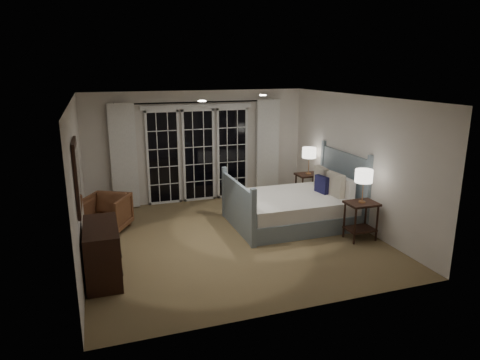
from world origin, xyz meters
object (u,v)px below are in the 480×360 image
object	(u,v)px
nightstand_right	(308,184)
armchair	(107,213)
lamp_left	(364,176)
nightstand_left	(361,215)
lamp_right	(309,153)
bed	(295,207)
dresser	(102,252)

from	to	relation	value
nightstand_right	armchair	bearing A→B (deg)	-175.85
nightstand_right	armchair	distance (m)	4.38
lamp_left	nightstand_left	bearing A→B (deg)	165.96
lamp_left	lamp_right	bearing A→B (deg)	87.11
nightstand_left	nightstand_right	world-z (taller)	nightstand_left
bed	nightstand_left	size ratio (longest dim) A/B	3.36
lamp_left	dresser	world-z (taller)	lamp_left
bed	nightstand_right	bearing A→B (deg)	52.31
lamp_right	armchair	bearing A→B (deg)	-175.85
armchair	dresser	bearing A→B (deg)	-65.45
lamp_right	armchair	world-z (taller)	lamp_right
nightstand_left	nightstand_right	size ratio (longest dim) A/B	1.02
nightstand_left	dresser	distance (m)	4.39
bed	dresser	size ratio (longest dim) A/B	2.03
nightstand_right	lamp_right	size ratio (longest dim) A/B	1.13
bed	dresser	world-z (taller)	bed
bed	armchair	xyz separation A→B (m)	(-3.51, 0.79, 0.01)
lamp_right	nightstand_left	bearing A→B (deg)	-92.89
lamp_right	dresser	world-z (taller)	lamp_right
dresser	lamp_left	bearing A→B (deg)	0.56
nightstand_right	lamp_left	bearing A→B (deg)	-92.89
nightstand_left	nightstand_right	bearing A→B (deg)	87.11
nightstand_right	dresser	bearing A→B (deg)	-153.32
lamp_left	armchair	size ratio (longest dim) A/B	0.78
nightstand_right	lamp_right	bearing A→B (deg)	-165.96
lamp_left	bed	bearing A→B (deg)	123.69
nightstand_left	lamp_left	size ratio (longest dim) A/B	1.17
nightstand_left	lamp_left	world-z (taller)	lamp_left
bed	nightstand_right	world-z (taller)	bed
armchair	dresser	xyz separation A→B (m)	(-0.13, -1.94, 0.06)
bed	armchair	bearing A→B (deg)	167.36
bed	lamp_right	world-z (taller)	bed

